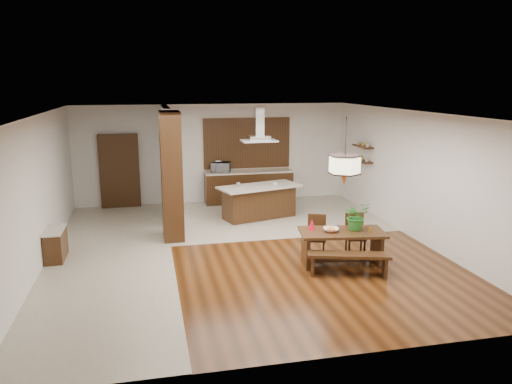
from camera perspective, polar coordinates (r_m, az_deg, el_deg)
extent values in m
plane|color=#381C0A|center=(10.83, -1.56, -6.55)|extent=(9.00, 9.00, 0.00)
cube|color=white|center=(10.26, -1.66, 8.96)|extent=(8.00, 9.00, 0.04)
cube|color=silver|center=(14.83, -4.89, 4.38)|extent=(8.00, 0.04, 2.90)
cube|color=silver|center=(6.23, 6.27, -7.09)|extent=(8.00, 0.04, 2.90)
cube|color=silver|center=(10.48, -23.63, -0.03)|extent=(0.04, 9.00, 2.90)
cube|color=silver|center=(11.85, 17.76, 1.78)|extent=(0.04, 9.00, 2.90)
cube|color=#B5AC97|center=(10.69, -16.32, -7.30)|extent=(2.50, 9.00, 0.01)
cube|color=#B5AC97|center=(13.42, 1.67, -2.75)|extent=(5.50, 4.00, 0.01)
cube|color=#35170D|center=(10.26, -1.66, 8.87)|extent=(8.00, 9.00, 0.02)
cube|color=black|center=(11.46, -9.64, 1.85)|extent=(0.45, 1.00, 2.90)
cube|color=silver|center=(13.53, -10.11, 3.45)|extent=(0.18, 2.40, 2.90)
cube|color=black|center=(10.91, -21.93, -5.58)|extent=(0.37, 0.88, 0.63)
cube|color=black|center=(14.69, -15.32, 2.32)|extent=(1.10, 0.20, 2.10)
cube|color=black|center=(14.87, -0.85, 0.53)|extent=(2.60, 0.60, 0.90)
cube|color=beige|center=(14.78, -0.85, 2.33)|extent=(2.60, 0.62, 0.05)
cube|color=#A76032|center=(14.91, -1.07, 5.63)|extent=(2.60, 0.08, 1.50)
cube|color=black|center=(14.08, 12.02, 3.51)|extent=(0.26, 0.90, 0.04)
cube|color=black|center=(14.02, 12.10, 5.12)|extent=(0.26, 0.90, 0.04)
cube|color=black|center=(9.91, 9.81, -4.57)|extent=(1.74, 1.06, 0.05)
cube|color=black|center=(9.88, 5.70, -6.58)|extent=(0.17, 0.66, 0.63)
cube|color=black|center=(10.20, 13.64, -6.26)|extent=(0.17, 0.66, 0.63)
imported|color=#256F25|center=(9.97, 11.38, -2.69)|extent=(0.57, 0.52, 0.56)
imported|color=beige|center=(9.83, 8.57, -4.28)|extent=(0.36, 0.36, 0.07)
cone|color=red|center=(9.87, 6.40, -3.67)|extent=(0.18, 0.18, 0.23)
cylinder|color=gold|center=(9.94, 12.90, -4.21)|extent=(0.07, 0.07, 0.09)
cube|color=black|center=(13.14, 0.36, -1.22)|extent=(1.97, 1.18, 0.83)
cube|color=beige|center=(13.00, 0.40, 0.61)|extent=(2.30, 1.48, 0.05)
imported|color=silver|center=(13.01, 2.21, 0.93)|extent=(0.14, 0.14, 0.09)
imported|color=#AEB1B5|center=(14.58, -4.03, 2.85)|extent=(0.62, 0.51, 0.29)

